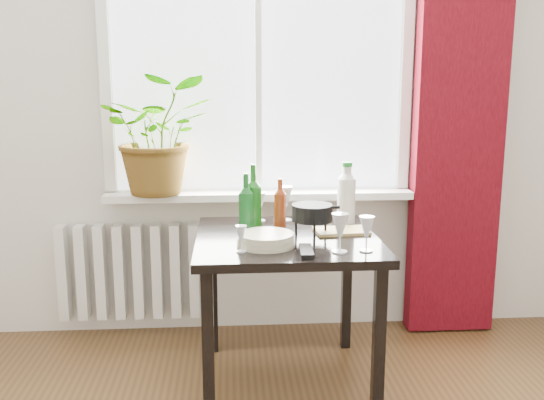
{
  "coord_description": "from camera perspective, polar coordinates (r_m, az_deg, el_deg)",
  "views": [
    {
      "loc": [
        -0.16,
        -1.2,
        1.47
      ],
      "look_at": [
        0.03,
        1.55,
        0.91
      ],
      "focal_mm": 40.0,
      "sensor_mm": 36.0,
      "label": 1
    }
  ],
  "objects": [
    {
      "name": "wineglass_back_left",
      "position": [
        3.14,
        -1.17,
        -0.63
      ],
      "size": [
        0.09,
        0.09,
        0.16
      ],
      "primitive_type": null,
      "rotation": [
        0.0,
        0.0,
        0.36
      ],
      "color": "silver",
      "rests_on": "table"
    },
    {
      "name": "tv_remote",
      "position": [
        2.59,
        3.24,
        -4.82
      ],
      "size": [
        0.06,
        0.19,
        0.02
      ],
      "primitive_type": "cube",
      "rotation": [
        0.0,
        0.0,
        -0.05
      ],
      "color": "black",
      "rests_on": "table"
    },
    {
      "name": "fondue_pot",
      "position": [
        2.86,
        3.79,
        -1.89
      ],
      "size": [
        0.25,
        0.22,
        0.15
      ],
      "primitive_type": null,
      "rotation": [
        0.0,
        0.0,
        -0.15
      ],
      "color": "black",
      "rests_on": "table"
    },
    {
      "name": "wineglass_back_center",
      "position": [
        3.15,
        1.24,
        -0.29
      ],
      "size": [
        0.08,
        0.08,
        0.19
      ],
      "primitive_type": null,
      "rotation": [
        0.0,
        0.0,
        0.03
      ],
      "color": "silver",
      "rests_on": "table"
    },
    {
      "name": "wineglass_front_left",
      "position": [
        2.59,
        -2.92,
        -3.66
      ],
      "size": [
        0.06,
        0.06,
        0.12
      ],
      "primitive_type": null,
      "rotation": [
        0.0,
        0.0,
        0.39
      ],
      "color": "silver",
      "rests_on": "table"
    },
    {
      "name": "window",
      "position": [
        3.43,
        -1.33,
        13.54
      ],
      "size": [
        1.72,
        0.08,
        1.62
      ],
      "color": "white",
      "rests_on": "ground"
    },
    {
      "name": "bottle_amber",
      "position": [
        3.01,
        0.76,
        -0.25
      ],
      "size": [
        0.07,
        0.07,
        0.25
      ],
      "primitive_type": null,
      "rotation": [
        0.0,
        0.0,
        -0.17
      ],
      "color": "maroon",
      "rests_on": "table"
    },
    {
      "name": "potted_plant",
      "position": [
        3.35,
        -10.58,
        6.03
      ],
      "size": [
        0.63,
        0.56,
        0.65
      ],
      "primitive_type": "imported",
      "rotation": [
        0.0,
        0.0,
        0.09
      ],
      "color": "#2A6D1D",
      "rests_on": "windowsill"
    },
    {
      "name": "wineglass_front_right",
      "position": [
        2.59,
        6.42,
        -3.07
      ],
      "size": [
        0.09,
        0.09,
        0.17
      ],
      "primitive_type": null,
      "rotation": [
        0.0,
        0.0,
        0.22
      ],
      "color": "silver",
      "rests_on": "table"
    },
    {
      "name": "wine_bottle_right",
      "position": [
        2.9,
        -1.77,
        0.18
      ],
      "size": [
        0.08,
        0.08,
        0.34
      ],
      "primitive_type": null,
      "rotation": [
        0.0,
        0.0,
        0.05
      ],
      "color": "#0E490E",
      "rests_on": "table"
    },
    {
      "name": "curtain",
      "position": [
        3.57,
        17.24,
        8.07
      ],
      "size": [
        0.5,
        0.12,
        2.56
      ],
      "color": "#3C050C",
      "rests_on": "ground"
    },
    {
      "name": "cleaning_bottle",
      "position": [
        3.11,
        7.02,
        0.77
      ],
      "size": [
        0.1,
        0.1,
        0.33
      ],
      "primitive_type": null,
      "rotation": [
        0.0,
        0.0,
        0.04
      ],
      "color": "silver",
      "rests_on": "table"
    },
    {
      "name": "table",
      "position": [
        2.89,
        1.39,
        -5.18
      ],
      "size": [
        0.85,
        0.85,
        0.74
      ],
      "color": "black",
      "rests_on": "ground"
    },
    {
      "name": "cutting_board",
      "position": [
        2.95,
        6.53,
        -2.9
      ],
      "size": [
        0.27,
        0.18,
        0.01
      ],
      "primitive_type": "cube",
      "rotation": [
        0.0,
        0.0,
        0.09
      ],
      "color": "tan",
      "rests_on": "table"
    },
    {
      "name": "windowsill",
      "position": [
        3.42,
        -1.21,
        0.49
      ],
      "size": [
        1.72,
        0.2,
        0.04
      ],
      "color": "white",
      "rests_on": "ground"
    },
    {
      "name": "wine_bottle_left",
      "position": [
        2.85,
        -2.46,
        -0.39
      ],
      "size": [
        0.09,
        0.09,
        0.3
      ],
      "primitive_type": null,
      "rotation": [
        0.0,
        0.0,
        0.41
      ],
      "color": "#0E4916",
      "rests_on": "table"
    },
    {
      "name": "wineglass_far_right",
      "position": [
        2.62,
        8.9,
        -3.13
      ],
      "size": [
        0.07,
        0.07,
        0.16
      ],
      "primitive_type": null,
      "rotation": [
        0.0,
        0.0,
        0.03
      ],
      "color": "silver",
      "rests_on": "table"
    },
    {
      "name": "plate_stack",
      "position": [
        2.69,
        -0.57,
        -3.75
      ],
      "size": [
        0.27,
        0.27,
        0.06
      ],
      "primitive_type": "cylinder",
      "rotation": [
        0.0,
        0.0,
        -0.02
      ],
      "color": "beige",
      "rests_on": "table"
    },
    {
      "name": "radiator",
      "position": [
        3.6,
        -13.28,
        -6.56
      ],
      "size": [
        0.8,
        0.1,
        0.55
      ],
      "color": "silver",
      "rests_on": "ground"
    }
  ]
}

